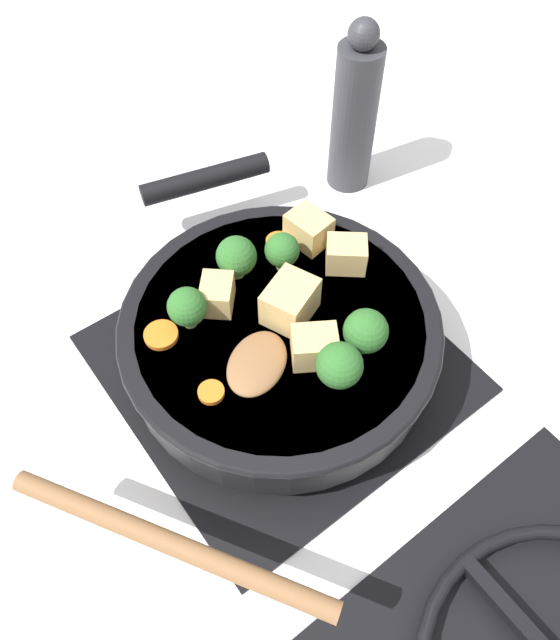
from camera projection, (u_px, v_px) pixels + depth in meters
name	position (u px, v px, depth m)	size (l,w,h in m)	color
ground_plane	(280.00, 364.00, 0.63)	(2.40, 2.40, 0.00)	white
front_burner_grate	(280.00, 358.00, 0.62)	(0.31, 0.31, 0.03)	black
skillet_pan	(279.00, 332.00, 0.58)	(0.30, 0.39, 0.05)	black
wooden_spoon	(210.00, 461.00, 0.48)	(0.25, 0.23, 0.02)	brown
tofu_cube_center_large	(287.00, 298.00, 0.55)	(0.05, 0.04, 0.04)	#DBB770
tofu_cube_near_handle	(346.00, 254.00, 0.59)	(0.04, 0.03, 0.03)	#DBB770
tofu_cube_east_chunk	(217.00, 294.00, 0.56)	(0.04, 0.03, 0.03)	#DBB770
tofu_cube_west_chunk	(313.00, 348.00, 0.53)	(0.04, 0.03, 0.03)	#DBB770
tofu_cube_back_piece	(309.00, 229.00, 0.61)	(0.04, 0.03, 0.03)	#DBB770
broccoli_floret_near_spoon	(187.00, 307.00, 0.54)	(0.04, 0.04, 0.04)	#709956
broccoli_floret_center_top	(282.00, 251.00, 0.58)	(0.03, 0.03, 0.04)	#709956
broccoli_floret_east_rim	(366.00, 331.00, 0.52)	(0.04, 0.04, 0.05)	#709956
broccoli_floret_west_rim	(236.00, 257.00, 0.57)	(0.04, 0.04, 0.05)	#709956
broccoli_floret_north_edge	(337.00, 367.00, 0.50)	(0.04, 0.04, 0.05)	#709956
carrot_slice_orange_thin	(211.00, 392.00, 0.52)	(0.02, 0.02, 0.01)	orange
carrot_slice_near_center	(161.00, 335.00, 0.55)	(0.03, 0.03, 0.01)	orange
carrot_slice_edge_slice	(278.00, 242.00, 0.62)	(0.03, 0.03, 0.01)	orange
pepper_mill	(355.00, 114.00, 0.71)	(0.05, 0.05, 0.21)	#333338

